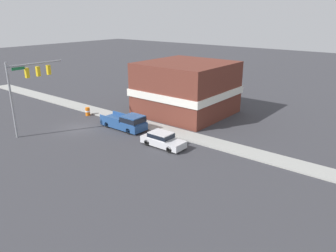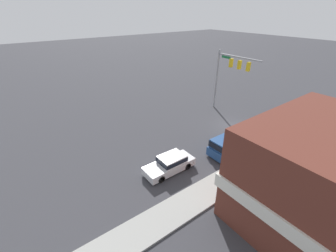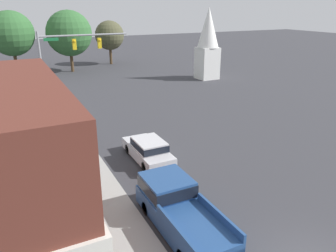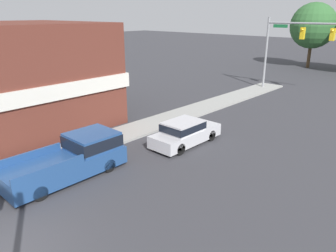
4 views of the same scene
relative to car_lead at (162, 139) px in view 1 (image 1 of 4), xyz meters
name	(u,v)px [view 1 (image 1 of 4)]	position (x,y,z in m)	size (l,w,h in m)	color
ground_plane	(78,128)	(1.87, -11.06, -0.76)	(200.00, 200.00, 0.00)	#38383D
sidewalk_curb	(115,116)	(-3.83, -11.06, -0.69)	(2.40, 60.00, 0.14)	#9E9E99
near_signal_assembly	(28,80)	(5.69, -13.78, 5.08)	(6.40, 0.49, 7.99)	gray
car_lead	(162,139)	(0.00, 0.00, 0.00)	(1.77, 4.58, 1.45)	black
pickup_truck_parked	(127,122)	(-1.37, -6.40, 0.14)	(2.12, 5.65, 1.82)	black
construction_barrel	(88,111)	(-2.03, -14.24, -0.22)	(0.60, 0.60, 1.06)	orange
corner_brick_building	(186,89)	(-10.80, -4.88, 2.56)	(10.83, 10.78, 6.72)	brown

